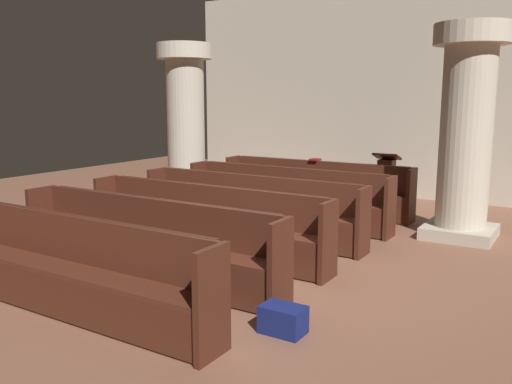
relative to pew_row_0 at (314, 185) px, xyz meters
The scene contains 13 objects.
ground_plane 3.73m from the pew_row_0, 78.59° to the right, with size 19.20×19.20×0.00m, color brown.
back_wall 3.10m from the pew_row_0, 73.44° to the left, with size 10.00×0.16×4.50m, color beige.
pew_row_0 is the anchor object (origin of this frame).
pew_row_1 1.12m from the pew_row_0, 90.00° to the right, with size 3.68×0.46×0.94m.
pew_row_2 2.25m from the pew_row_0, 90.00° to the right, with size 3.68×0.47×0.94m.
pew_row_3 3.37m from the pew_row_0, 90.00° to the right, with size 3.68×0.46×0.94m.
pew_row_4 4.49m from the pew_row_0, 90.00° to the right, with size 3.68×0.46×0.94m.
pew_row_5 5.61m from the pew_row_0, 90.00° to the right, with size 3.68×0.47×0.94m.
pillar_aisle_side 2.98m from the pew_row_0, 10.76° to the right, with size 1.09×1.09×3.16m.
pillar_far_side 2.93m from the pew_row_0, behind, with size 1.09×1.09×3.16m.
lectern 1.43m from the pew_row_0, 43.65° to the left, with size 0.48×0.45×1.08m.
hymn_book 0.50m from the pew_row_0, 114.21° to the left, with size 0.16×0.21×0.03m, color maroon.
kneeler_box_navy 5.34m from the pew_row_0, 67.23° to the right, with size 0.40×0.27×0.25m, color navy.
Camera 1 is at (3.53, -5.29, 2.10)m, focal length 37.57 mm.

